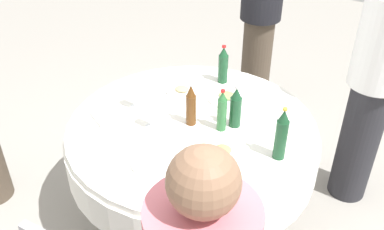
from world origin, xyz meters
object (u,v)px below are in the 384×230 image
at_px(plate_front, 182,91).
at_px(person_inner, 260,25).
at_px(wine_glass_right, 134,92).
at_px(dining_table, 192,143).
at_px(bottle_brown_outer, 191,105).
at_px(wine_glass_far, 150,112).
at_px(bottle_green_rear, 222,111).
at_px(person_outer, 374,86).
at_px(bottle_dark_green_far, 281,135).
at_px(bottle_dark_green_right, 223,65).
at_px(plate_near, 154,161).
at_px(plate_east, 223,151).
at_px(plate_north, 227,97).
at_px(bottle_dark_green_inner, 236,108).

bearing_deg(plate_front, person_inner, 88.05).
bearing_deg(wine_glass_right, dining_table, 5.78).
bearing_deg(bottle_brown_outer, wine_glass_far, -139.93).
xyz_separation_m(bottle_green_rear, person_outer, (0.67, 0.73, 0.02)).
relative_size(plate_front, person_inner, 0.13).
relative_size(bottle_dark_green_far, bottle_dark_green_right, 1.15).
bearing_deg(plate_near, dining_table, 93.20).
bearing_deg(person_outer, bottle_dark_green_right, -118.84).
height_order(bottle_dark_green_far, person_outer, person_outer).
bearing_deg(person_inner, plate_front, -100.75).
distance_m(bottle_brown_outer, bottle_dark_green_right, 0.56).
bearing_deg(person_inner, bottle_green_rear, -82.62).
height_order(plate_near, plate_east, plate_east).
distance_m(plate_near, plate_north, 0.77).
xyz_separation_m(wine_glass_right, plate_near, (0.43, -0.37, -0.10)).
bearing_deg(bottle_dark_green_right, bottle_dark_green_far, -40.29).
xyz_separation_m(plate_east, person_inner, (-0.51, 1.54, 0.09)).
distance_m(bottle_dark_green_far, wine_glass_right, 0.97).
bearing_deg(bottle_dark_green_far, person_inner, 118.98).
height_order(bottle_green_rear, wine_glass_far, bottle_green_rear).
bearing_deg(bottle_dark_green_far, bottle_green_rear, 171.53).
bearing_deg(dining_table, plate_near, -86.80).
height_order(bottle_dark_green_inner, wine_glass_right, bottle_dark_green_inner).
xyz_separation_m(dining_table, person_outer, (0.85, 0.77, 0.29)).
bearing_deg(wine_glass_right, wine_glass_far, -28.69).
relative_size(bottle_dark_green_far, plate_east, 1.51).
distance_m(bottle_brown_outer, plate_near, 0.43).
bearing_deg(bottle_green_rear, bottle_dark_green_inner, 58.09).
bearing_deg(person_inner, plate_north, -84.70).
xyz_separation_m(bottle_dark_green_right, plate_north, (0.14, -0.18, -0.12)).
relative_size(dining_table, plate_east, 7.34).
distance_m(bottle_dark_green_right, plate_near, 0.97).
bearing_deg(plate_front, wine_glass_right, -116.08).
xyz_separation_m(wine_glass_far, plate_north, (0.24, 0.52, -0.09)).
height_order(wine_glass_far, plate_north, wine_glass_far).
bearing_deg(bottle_dark_green_far, dining_table, 178.91).
height_order(bottle_green_rear, bottle_brown_outer, bottle_brown_outer).
distance_m(wine_glass_far, wine_glass_right, 0.24).
height_order(wine_glass_far, plate_front, wine_glass_far).
bearing_deg(bottle_dark_green_inner, dining_table, -150.88).
bearing_deg(bottle_dark_green_inner, wine_glass_right, -165.29).
bearing_deg(bottle_dark_green_inner, plate_front, 162.73).
height_order(bottle_green_rear, plate_near, bottle_green_rear).
xyz_separation_m(wine_glass_right, plate_north, (0.45, 0.40, -0.10)).
xyz_separation_m(plate_east, plate_north, (-0.25, 0.51, 0.00)).
relative_size(wine_glass_right, person_inner, 0.10).
distance_m(plate_front, plate_north, 0.31).
xyz_separation_m(bottle_dark_green_far, wine_glass_right, (-0.97, -0.03, -0.04)).
distance_m(dining_table, plate_north, 0.40).
bearing_deg(wine_glass_right, bottle_brown_outer, 5.71).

